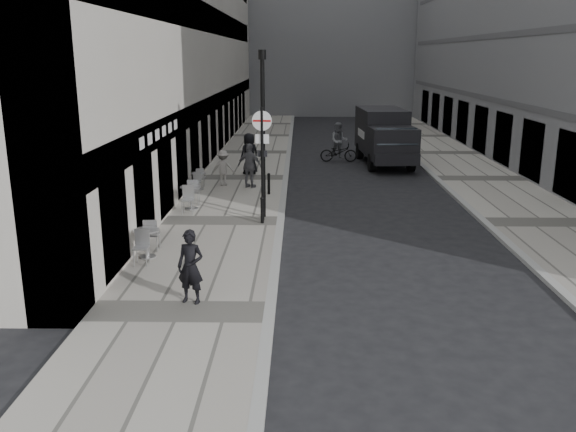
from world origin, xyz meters
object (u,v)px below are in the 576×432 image
(lamppost, at_px, (263,126))
(cyclist, at_px, (339,147))
(walking_man, at_px, (191,267))
(sign_post, at_px, (262,149))
(panel_van, at_px, (384,134))

(lamppost, relative_size, cyclist, 2.67)
(walking_man, relative_size, cyclist, 0.81)
(sign_post, bearing_deg, walking_man, -92.97)
(sign_post, distance_m, cyclist, 13.17)
(panel_van, relative_size, cyclist, 2.92)
(walking_man, distance_m, lamppost, 8.12)
(lamppost, distance_m, panel_van, 12.89)
(lamppost, height_order, cyclist, lamppost)
(walking_man, distance_m, panel_van, 20.36)
(walking_man, distance_m, cyclist, 20.33)
(sign_post, height_order, lamppost, lamppost)
(sign_post, xyz_separation_m, cyclist, (3.35, 12.61, -1.74))
(lamppost, relative_size, panel_van, 0.91)
(sign_post, bearing_deg, cyclist, 81.63)
(sign_post, height_order, cyclist, sign_post)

